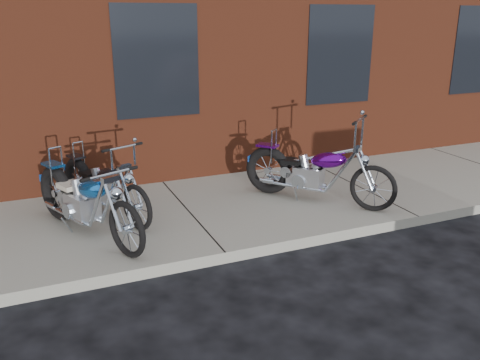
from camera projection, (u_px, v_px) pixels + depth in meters
name	position (u px, v px, depth m)	size (l,w,h in m)	color
ground	(226.00, 264.00, 6.26)	(120.00, 120.00, 0.00)	black
sidewalk	(189.00, 216.00, 7.55)	(22.00, 3.00, 0.15)	gray
chopper_purple	(314.00, 174.00, 7.81)	(1.63, 1.95, 1.36)	black
chopper_blue	(86.00, 203.00, 6.59)	(1.07, 2.30, 1.06)	black
chopper_third	(103.00, 188.00, 7.32)	(0.96, 2.08, 1.13)	black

